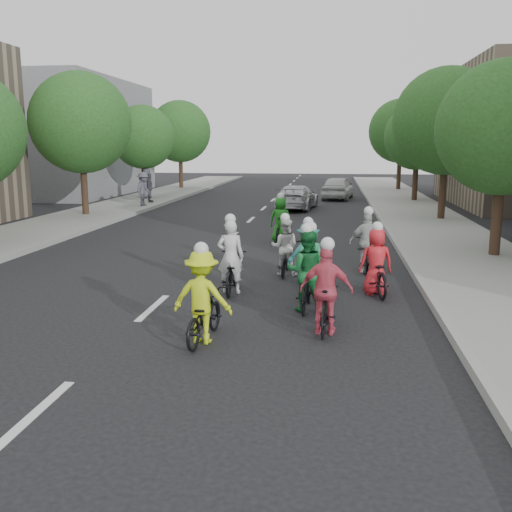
% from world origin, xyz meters
% --- Properties ---
extents(ground, '(120.00, 120.00, 0.00)m').
position_xyz_m(ground, '(0.00, 0.00, 0.00)').
color(ground, black).
rests_on(ground, ground).
extents(sidewalk_left, '(4.00, 80.00, 0.15)m').
position_xyz_m(sidewalk_left, '(-8.00, 10.00, 0.07)').
color(sidewalk_left, gray).
rests_on(sidewalk_left, ground).
extents(curb_left, '(0.18, 80.00, 0.18)m').
position_xyz_m(curb_left, '(-6.05, 10.00, 0.09)').
color(curb_left, '#999993').
rests_on(curb_left, ground).
extents(sidewalk_right, '(4.00, 80.00, 0.15)m').
position_xyz_m(sidewalk_right, '(8.00, 10.00, 0.07)').
color(sidewalk_right, gray).
rests_on(sidewalk_right, ground).
extents(curb_right, '(0.18, 80.00, 0.18)m').
position_xyz_m(curb_right, '(6.05, 10.00, 0.09)').
color(curb_right, '#999993').
rests_on(curb_right, ground).
extents(bldg_sw, '(10.00, 14.00, 8.00)m').
position_xyz_m(bldg_sw, '(-16.00, 28.00, 4.00)').
color(bldg_sw, slate).
rests_on(bldg_sw, ground).
extents(tree_l_3, '(4.80, 4.80, 6.93)m').
position_xyz_m(tree_l_3, '(-8.20, 15.00, 4.52)').
color(tree_l_3, black).
rests_on(tree_l_3, ground).
extents(tree_l_4, '(4.00, 4.00, 5.97)m').
position_xyz_m(tree_l_4, '(-8.20, 24.00, 3.96)').
color(tree_l_4, black).
rests_on(tree_l_4, ground).
extents(tree_l_5, '(4.80, 4.80, 6.93)m').
position_xyz_m(tree_l_5, '(-8.20, 33.00, 4.52)').
color(tree_l_5, black).
rests_on(tree_l_5, ground).
extents(tree_r_0, '(4.00, 4.00, 5.97)m').
position_xyz_m(tree_r_0, '(8.80, 6.60, 3.96)').
color(tree_r_0, black).
rests_on(tree_r_0, ground).
extents(tree_r_1, '(4.80, 4.80, 6.93)m').
position_xyz_m(tree_r_1, '(8.80, 15.60, 4.52)').
color(tree_r_1, black).
rests_on(tree_r_1, ground).
extents(tree_r_2, '(4.00, 4.00, 5.97)m').
position_xyz_m(tree_r_2, '(8.80, 24.60, 3.96)').
color(tree_r_2, black).
rests_on(tree_r_2, ground).
extents(tree_r_3, '(4.80, 4.80, 6.93)m').
position_xyz_m(tree_r_3, '(8.80, 33.60, 4.52)').
color(tree_r_3, black).
rests_on(tree_r_3, ground).
extents(cyclist_0, '(0.67, 1.77, 1.90)m').
position_xyz_m(cyclist_0, '(1.45, 1.60, 0.61)').
color(cyclist_0, black).
rests_on(cyclist_0, ground).
extents(cyclist_1, '(0.87, 1.71, 1.89)m').
position_xyz_m(cyclist_1, '(3.30, 0.27, 0.71)').
color(cyclist_1, black).
rests_on(cyclist_1, ground).
extents(cyclist_2, '(1.14, 1.79, 1.82)m').
position_xyz_m(cyclist_2, '(1.57, -1.94, 0.67)').
color(cyclist_2, black).
rests_on(cyclist_2, ground).
extents(cyclist_3, '(1.02, 1.50, 1.83)m').
position_xyz_m(cyclist_3, '(3.74, -1.19, 0.68)').
color(cyclist_3, black).
rests_on(cyclist_3, ground).
extents(cyclist_4, '(0.99, 2.00, 1.74)m').
position_xyz_m(cyclist_4, '(4.86, 1.89, 0.61)').
color(cyclist_4, black).
rests_on(cyclist_4, ground).
extents(cyclist_5, '(0.60, 1.85, 1.79)m').
position_xyz_m(cyclist_5, '(3.35, 1.31, 0.64)').
color(cyclist_5, black).
rests_on(cyclist_5, ground).
extents(cyclist_6, '(0.76, 1.60, 1.70)m').
position_xyz_m(cyclist_6, '(2.57, 3.62, 0.60)').
color(cyclist_6, black).
rests_on(cyclist_6, ground).
extents(cyclist_7, '(1.09, 1.90, 1.72)m').
position_xyz_m(cyclist_7, '(3.22, 2.69, 0.67)').
color(cyclist_7, black).
rests_on(cyclist_7, ground).
extents(cyclist_8, '(1.00, 1.74, 1.84)m').
position_xyz_m(cyclist_8, '(4.80, 4.29, 0.63)').
color(cyclist_8, black).
rests_on(cyclist_8, ground).
extents(cyclist_9, '(0.86, 1.56, 1.79)m').
position_xyz_m(cyclist_9, '(1.96, 8.95, 0.67)').
color(cyclist_9, black).
rests_on(cyclist_9, ground).
extents(follow_car_lead, '(2.39, 4.74, 1.32)m').
position_xyz_m(follow_car_lead, '(1.86, 19.86, 0.66)').
color(follow_car_lead, silver).
rests_on(follow_car_lead, ground).
extents(follow_car_trail, '(2.35, 4.57, 1.49)m').
position_xyz_m(follow_car_trail, '(4.13, 26.24, 0.74)').
color(follow_car_trail, silver).
rests_on(follow_car_trail, ground).
extents(spectator_0, '(0.91, 1.31, 1.85)m').
position_xyz_m(spectator_0, '(-6.61, 19.09, 1.08)').
color(spectator_0, '#53515F').
rests_on(spectator_0, sidewalk_left).
extents(spectator_1, '(0.65, 1.08, 1.72)m').
position_xyz_m(spectator_1, '(-6.89, 20.99, 1.01)').
color(spectator_1, '#4B4D57').
rests_on(spectator_1, sidewalk_left).
extents(spectator_2, '(0.66, 0.96, 1.87)m').
position_xyz_m(spectator_2, '(-7.90, 23.55, 1.09)').
color(spectator_2, '#4F4F5C').
rests_on(spectator_2, sidewalk_left).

